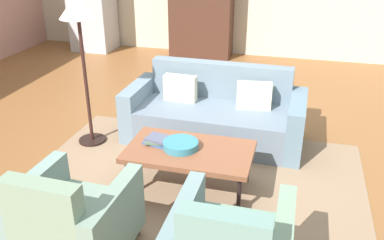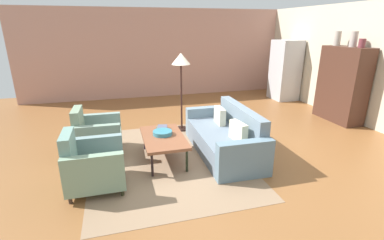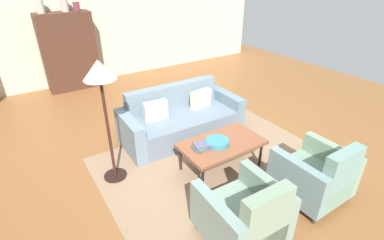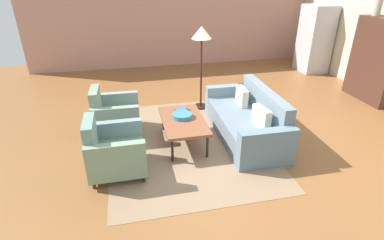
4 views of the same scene
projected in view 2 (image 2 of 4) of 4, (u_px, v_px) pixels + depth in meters
name	position (u px, v px, depth m)	size (l,w,h in m)	color
ground_plane	(200.00, 154.00, 5.15)	(11.44, 11.44, 0.00)	brown
wall_left	(157.00, 54.00, 9.05)	(0.12, 8.56, 2.80)	tan
area_rug	(167.00, 159.00, 4.97)	(3.40, 2.60, 0.01)	#8C7055
couch	(227.00, 138.00, 5.17)	(2.11, 0.93, 0.86)	slate
coffee_table	(164.00, 138.00, 4.83)	(1.20, 0.70, 0.44)	black
armchair_left	(95.00, 136.00, 5.10)	(0.82, 0.82, 0.88)	black
armchair_right	(91.00, 166.00, 4.00)	(0.80, 0.80, 0.88)	#372118
fruit_bowl	(163.00, 133.00, 4.88)	(0.34, 0.34, 0.07)	teal
book_stack	(162.00, 128.00, 5.11)	(0.31, 0.23, 0.07)	#39578B
cabinet	(342.00, 85.00, 6.77)	(1.20, 0.51, 1.80)	#44271D
vase_tall	(337.00, 38.00, 6.79)	(0.16, 0.16, 0.34)	#B1A89C
vase_round	(354.00, 39.00, 6.33)	(0.16, 0.16, 0.35)	#B0A39B
vase_small	(362.00, 43.00, 6.13)	(0.15, 0.15, 0.19)	brown
refrigerator	(285.00, 70.00, 8.82)	(0.80, 0.73, 1.85)	#B7BABF
floor_lamp	(181.00, 66.00, 5.94)	(0.40, 0.40, 1.72)	black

